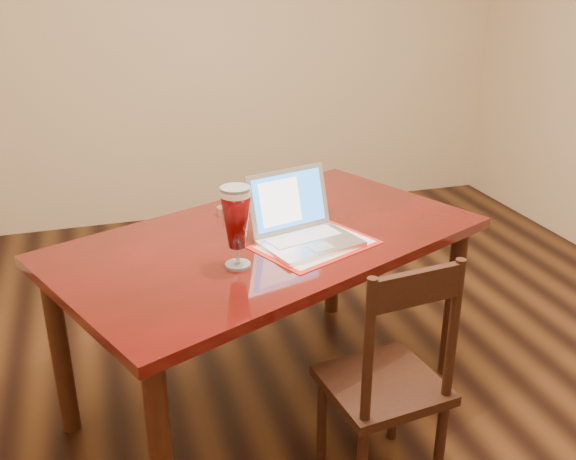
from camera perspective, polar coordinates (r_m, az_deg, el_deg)
name	(u,v)px	position (r m, az deg, el deg)	size (l,w,h in m)	color
ground	(332,406)	(2.95, 3.90, -15.30)	(5.00, 5.00, 0.00)	black
dining_table	(269,256)	(2.61, -1.67, -2.31)	(1.93, 1.55, 1.10)	#500A0A
dining_chair	(388,382)	(2.35, 8.87, -13.23)	(0.44, 0.42, 0.94)	black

